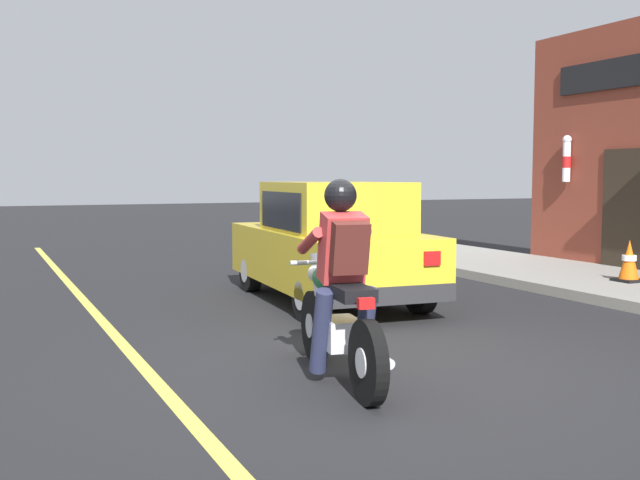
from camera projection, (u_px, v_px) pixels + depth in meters
ground_plane at (379, 370)px, 6.34m from camera, size 80.00×80.00×0.00m
sidewalk_curb at (593, 281)px, 11.30m from camera, size 2.60×22.00×0.14m
lane_stripe at (105, 324)px, 8.30m from camera, size 0.12×19.80×0.01m
motorcycle_with_rider at (340, 297)px, 5.97m from camera, size 0.64×2.01×1.62m
car_hatchback at (330, 244)px, 9.73m from camera, size 1.90×3.88×1.57m
traffic_cone at (629, 261)px, 10.70m from camera, size 0.36×0.36×0.60m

